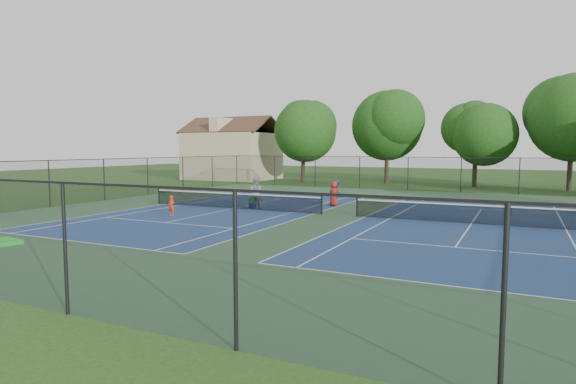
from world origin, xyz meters
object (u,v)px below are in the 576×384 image
at_px(bystander_c, 334,194).
at_px(ball_hopper, 252,200).
at_px(bystander_b, 336,192).
at_px(ball_crate, 252,206).
at_px(tree_back_c, 476,131).
at_px(clapboard_house, 232,154).
at_px(tree_back_d, 573,114).
at_px(instructor, 255,193).
at_px(tree_back_b, 387,122).
at_px(child_player, 171,206).
at_px(tree_back_a, 303,128).

height_order(bystander_c, ball_hopper, bystander_c).
bearing_deg(bystander_b, ball_crate, 71.93).
bearing_deg(tree_back_c, clapboard_house, -180.00).
height_order(tree_back_d, instructor, tree_back_d).
distance_m(tree_back_c, bystander_b, 22.03).
height_order(tree_back_b, ball_crate, tree_back_b).
xyz_separation_m(child_player, bystander_b, (6.43, 8.89, 0.28)).
bearing_deg(ball_hopper, clapboard_house, 124.93).
bearing_deg(bystander_b, bystander_c, 128.89).
xyz_separation_m(clapboard_house, bystander_c, (21.22, -21.06, -2.28)).
distance_m(clapboard_house, ball_crate, 29.81).
relative_size(tree_back_a, ball_crate, 22.49).
height_order(tree_back_d, bystander_c, tree_back_d).
height_order(tree_back_c, instructor, tree_back_c).
bearing_deg(tree_back_d, clapboard_house, 178.41).
bearing_deg(bystander_b, tree_back_a, -31.88).
height_order(tree_back_d, ball_hopper, tree_back_d).
bearing_deg(ball_hopper, tree_back_c, 65.64).
bearing_deg(ball_hopper, tree_back_d, 50.81).
bearing_deg(ball_hopper, instructor, 39.69).
distance_m(tree_back_a, tree_back_b, 9.24).
bearing_deg(ball_crate, instructor, 39.69).
relative_size(tree_back_b, bystander_b, 5.84).
bearing_deg(tree_back_c, bystander_b, -108.68).
distance_m(clapboard_house, bystander_b, 29.44).
bearing_deg(clapboard_house, bystander_c, -44.78).
bearing_deg(bystander_b, clapboard_house, -15.70).
bearing_deg(child_player, instructor, 67.02).
relative_size(tree_back_b, tree_back_d, 0.97).
xyz_separation_m(tree_back_c, ball_crate, (-11.01, -24.32, -5.32)).
height_order(bystander_b, ball_hopper, bystander_b).
distance_m(tree_back_c, clapboard_house, 28.10).
bearing_deg(tree_back_b, clapboard_house, -176.99).
height_order(tree_back_b, bystander_b, tree_back_b).
distance_m(tree_back_d, ball_hopper, 30.74).
bearing_deg(tree_back_d, tree_back_b, 173.29).
bearing_deg(child_player, clapboard_house, 119.46).
height_order(tree_back_b, ball_hopper, tree_back_b).
xyz_separation_m(tree_back_d, bystander_c, (-14.78, -20.06, -6.01)).
bearing_deg(child_player, ball_crate, 67.86).
relative_size(tree_back_c, ball_crate, 20.63).
bearing_deg(tree_back_d, bystander_c, -126.38).
relative_size(tree_back_d, ball_hopper, 24.77).
relative_size(tree_back_b, bystander_c, 6.19).
relative_size(instructor, bystander_c, 1.20).
xyz_separation_m(tree_back_d, bystander_b, (-14.90, -19.41, -5.97)).
height_order(child_player, instructor, instructor).
height_order(tree_back_a, child_player, tree_back_a).
bearing_deg(ball_hopper, child_player, -115.01).
xyz_separation_m(tree_back_b, ball_crate, (-2.01, -25.32, -6.44)).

